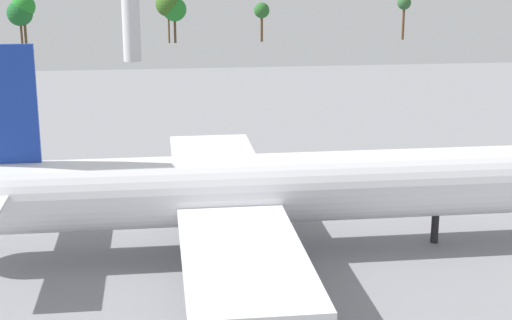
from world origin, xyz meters
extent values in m
plane|color=gray|center=(0.00, 0.00, 0.00)|extent=(233.36, 233.36, 0.00)
cylinder|color=silver|center=(0.00, 0.00, 5.93)|extent=(52.62, 6.25, 6.25)
cube|color=silver|center=(-2.63, -12.89, 4.99)|extent=(8.95, 22.04, 0.70)
cube|color=silver|center=(-2.63, 12.89, 4.99)|extent=(8.95, 22.04, 0.70)
cylinder|color=gray|center=(-1.63, -9.59, 3.33)|extent=(5.00, 2.62, 2.62)
cylinder|color=gray|center=(-1.63, -17.74, 3.33)|extent=(5.00, 2.62, 2.62)
cylinder|color=gray|center=(-1.63, 9.59, 3.33)|extent=(5.00, 2.62, 2.62)
cylinder|color=gray|center=(-1.63, 17.74, 3.33)|extent=(5.00, 2.62, 2.62)
cylinder|color=black|center=(16.84, 0.00, 1.40)|extent=(0.70, 0.70, 2.81)
cylinder|color=black|center=(-2.63, -3.44, 1.40)|extent=(0.70, 0.70, 2.81)
cylinder|color=black|center=(-2.63, 3.44, 1.40)|extent=(0.70, 0.70, 2.81)
cube|color=silver|center=(28.11, 11.85, 1.38)|extent=(2.81, 2.68, 1.95)
cylinder|color=black|center=(29.11, 12.50, 0.40)|extent=(0.67, 0.83, 0.81)
cylinder|color=black|center=(27.09, 11.24, 0.40)|extent=(0.67, 0.83, 0.81)
cylinder|color=black|center=(28.59, 8.82, 0.40)|extent=(0.67, 0.83, 0.81)
cylinder|color=#51381E|center=(-47.49, 170.69, 3.53)|extent=(0.70, 0.70, 7.06)
sphere|color=#1D622A|center=(-47.49, 170.69, 9.33)|extent=(7.57, 7.57, 7.57)
cylinder|color=#51381E|center=(-46.34, 170.69, 4.60)|extent=(0.79, 0.79, 9.19)
sphere|color=#238129|center=(-46.34, 170.69, 11.26)|extent=(6.90, 6.90, 6.90)
cylinder|color=#51381E|center=(-4.38, 170.69, 4.65)|extent=(0.55, 0.55, 9.30)
sphere|color=#36621F|center=(-4.38, 170.69, 11.57)|extent=(7.57, 7.57, 7.57)
cylinder|color=#51381E|center=(-2.56, 170.69, 3.93)|extent=(0.76, 0.76, 7.85)
sphere|color=#247E2A|center=(-2.56, 170.69, 10.01)|extent=(7.18, 7.18, 7.18)
cylinder|color=#51381E|center=(23.76, 170.69, 4.02)|extent=(0.79, 0.79, 8.04)
sphere|color=#296228|center=(23.76, 170.69, 9.46)|extent=(4.74, 4.74, 4.74)
cylinder|color=#51381E|center=(68.31, 170.69, 5.04)|extent=(0.77, 0.77, 10.08)
sphere|color=#2D5B2E|center=(68.31, 170.69, 11.35)|extent=(4.24, 4.24, 4.24)
camera|label=1|loc=(-8.44, -65.41, 26.22)|focal=54.37mm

